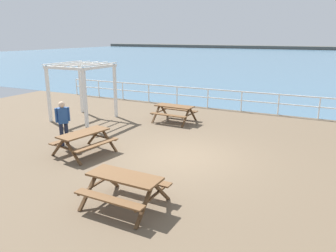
# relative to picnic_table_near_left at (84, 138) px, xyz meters

# --- Properties ---
(ground_plane) EXTENTS (30.00, 24.00, 0.20)m
(ground_plane) POSITION_rel_picnic_table_near_left_xyz_m (3.15, 1.24, -0.68)
(ground_plane) COLOR brown
(sea_band) EXTENTS (142.00, 90.00, 0.01)m
(sea_band) POSITION_rel_picnic_table_near_left_xyz_m (3.15, 53.99, -0.58)
(sea_band) COLOR #476B84
(sea_band) RESTS_ON ground
(distant_shoreline) EXTENTS (142.00, 6.00, 1.80)m
(distant_shoreline) POSITION_rel_picnic_table_near_left_xyz_m (3.15, 96.99, -0.58)
(distant_shoreline) COLOR #4C4C47
(distant_shoreline) RESTS_ON ground
(seaward_railing) EXTENTS (23.07, 0.07, 1.08)m
(seaward_railing) POSITION_rel_picnic_table_near_left_xyz_m (3.15, 8.99, 0.17)
(seaward_railing) COLOR white
(seaward_railing) RESTS_ON ground
(picnic_table_near_left) EXTENTS (1.80, 2.03, 0.80)m
(picnic_table_near_left) POSITION_rel_picnic_table_near_left_xyz_m (0.00, 0.00, 0.00)
(picnic_table_near_left) COLOR brown
(picnic_table_near_left) RESTS_ON ground
(picnic_table_near_right) EXTENTS (1.83, 1.57, 0.80)m
(picnic_table_near_right) POSITION_rel_picnic_table_near_left_xyz_m (3.24, -2.35, 0.00)
(picnic_table_near_right) COLOR brown
(picnic_table_near_right) RESTS_ON ground
(picnic_table_mid_centre) EXTENTS (1.86, 1.60, 0.80)m
(picnic_table_mid_centre) POSITION_rel_picnic_table_near_left_xyz_m (0.89, 5.32, 0.00)
(picnic_table_mid_centre) COLOR brown
(picnic_table_mid_centre) RESTS_ON ground
(visitor) EXTENTS (0.37, 0.46, 1.66)m
(visitor) POSITION_rel_picnic_table_near_left_xyz_m (-1.27, 0.38, 0.36)
(visitor) COLOR #1E2338
(visitor) RESTS_ON ground
(lattice_pergola) EXTENTS (2.46, 2.58, 2.70)m
(lattice_pergola) POSITION_rel_picnic_table_near_left_xyz_m (-3.26, 3.81, 1.41)
(lattice_pergola) COLOR white
(lattice_pergola) RESTS_ON ground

